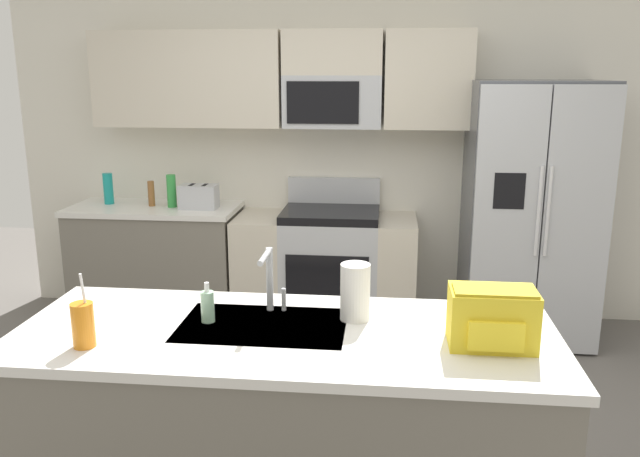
{
  "coord_description": "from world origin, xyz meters",
  "views": [
    {
      "loc": [
        0.36,
        -2.9,
        1.91
      ],
      "look_at": [
        -0.01,
        0.6,
        1.05
      ],
      "focal_mm": 36.19,
      "sensor_mm": 36.0,
      "label": 1
    }
  ],
  "objects": [
    {
      "name": "ground_plane",
      "position": [
        0.0,
        0.0,
        0.0
      ],
      "size": [
        9.0,
        9.0,
        0.0
      ],
      "primitive_type": "plane",
      "color": "#66605B",
      "rests_on": "ground"
    },
    {
      "name": "kitchen_wall_unit",
      "position": [
        -0.14,
        2.08,
        1.47
      ],
      "size": [
        5.2,
        0.43,
        2.6
      ],
      "color": "silver",
      "rests_on": "ground"
    },
    {
      "name": "back_counter",
      "position": [
        -1.42,
        1.8,
        0.45
      ],
      "size": [
        1.28,
        0.63,
        0.9
      ],
      "color": "slate",
      "rests_on": "ground"
    },
    {
      "name": "range_oven",
      "position": [
        -0.09,
        1.8,
        0.44
      ],
      "size": [
        1.36,
        0.61,
        1.1
      ],
      "color": "#B7BABF",
      "rests_on": "ground"
    },
    {
      "name": "refrigerator",
      "position": [
        1.38,
        1.73,
        0.93
      ],
      "size": [
        0.9,
        0.76,
        1.85
      ],
      "color": "#4C4F54",
      "rests_on": "ground"
    },
    {
      "name": "island_counter",
      "position": [
        -0.03,
        -0.51,
        0.45
      ],
      "size": [
        2.18,
        0.86,
        0.9
      ],
      "color": "slate",
      "rests_on": "ground"
    },
    {
      "name": "toaster",
      "position": [
        -1.05,
        1.75,
        0.99
      ],
      "size": [
        0.28,
        0.16,
        0.18
      ],
      "color": "#B7BABF",
      "rests_on": "back_counter"
    },
    {
      "name": "pepper_mill",
      "position": [
        -1.44,
        1.8,
        1.0
      ],
      "size": [
        0.05,
        0.05,
        0.19
      ],
      "primitive_type": "cylinder",
      "color": "brown",
      "rests_on": "back_counter"
    },
    {
      "name": "bottle_green",
      "position": [
        -1.27,
        1.78,
        1.02
      ],
      "size": [
        0.07,
        0.07,
        0.25
      ],
      "primitive_type": "cylinder",
      "color": "green",
      "rests_on": "back_counter"
    },
    {
      "name": "bottle_teal",
      "position": [
        -1.8,
        1.84,
        1.02
      ],
      "size": [
        0.07,
        0.07,
        0.24
      ],
      "primitive_type": "cylinder",
      "color": "teal",
      "rests_on": "back_counter"
    },
    {
      "name": "sink_faucet",
      "position": [
        -0.13,
        -0.32,
        1.07
      ],
      "size": [
        0.09,
        0.21,
        0.28
      ],
      "color": "#B7BABF",
      "rests_on": "island_counter"
    },
    {
      "name": "drink_cup_orange",
      "position": [
        -0.76,
        -0.75,
        0.99
      ],
      "size": [
        0.08,
        0.08,
        0.29
      ],
      "color": "orange",
      "rests_on": "island_counter"
    },
    {
      "name": "soap_dispenser",
      "position": [
        -0.37,
        -0.45,
        0.97
      ],
      "size": [
        0.06,
        0.06,
        0.17
      ],
      "color": "#A5D8B2",
      "rests_on": "island_counter"
    },
    {
      "name": "paper_towel_roll",
      "position": [
        0.24,
        -0.36,
        1.02
      ],
      "size": [
        0.12,
        0.12,
        0.24
      ],
      "primitive_type": "cylinder",
      "color": "white",
      "rests_on": "island_counter"
    },
    {
      "name": "backpack",
      "position": [
        0.77,
        -0.58,
        1.02
      ],
      "size": [
        0.32,
        0.22,
        0.23
      ],
      "color": "yellow",
      "rests_on": "island_counter"
    }
  ]
}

